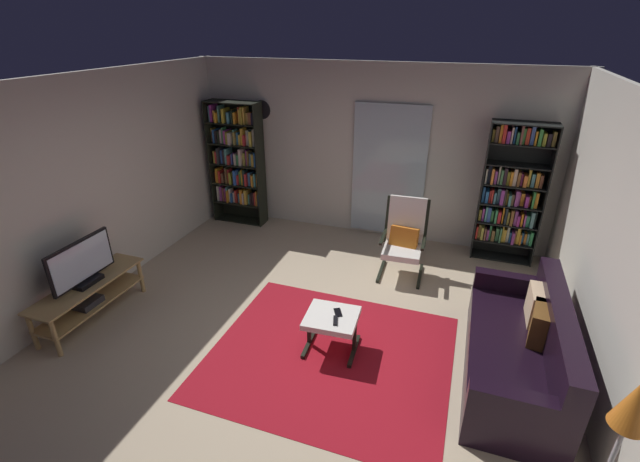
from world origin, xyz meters
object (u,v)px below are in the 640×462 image
Objects in this scene: bookshelf_near_sofa at (511,193)px; tv_remote at (335,321)px; television at (82,265)px; lounge_armchair at (404,236)px; tv_stand at (90,295)px; wall_clock at (262,110)px; leather_sofa at (520,350)px; bookshelf_near_tv at (237,160)px; cell_phone at (338,312)px; ottoman at (332,321)px; floor_lamp_by_sofa at (621,437)px.

tv_remote is at bearing -120.35° from bookshelf_near_sofa.
television is 0.80× the size of lounge_armchair.
television reaches higher than tv_remote.
tv_stand is 0.39m from television.
wall_clock is at bearing 78.76° from television.
bookshelf_near_tv is at bearing 150.57° from leather_sofa.
leather_sofa is (4.27, -2.41, -0.76)m from bookshelf_near_tv.
tv_stand is at bearing 162.36° from cell_phone.
bookshelf_near_tv is 4.96m from leather_sofa.
lounge_armchair is 1.80m from cell_phone.
ottoman is (2.73, 0.39, -0.36)m from television.
wall_clock reaches higher than tv_stand.
cell_phone is (2.53, -2.56, -0.64)m from bookshelf_near_tv.
bookshelf_near_tv is 0.91m from wall_clock.
wall_clock is at bearing 78.76° from tv_stand.
bookshelf_near_tv is 3.68m from ottoman.
television is 1.49× the size of ottoman.
bookshelf_near_tv is 6.87× the size of wall_clock.
bookshelf_near_tv is 3.63× the size of ottoman.
wall_clock is at bearing 28.49° from bookshelf_near_tv.
tv_remote is 3.89m from wall_clock.
wall_clock is (-2.50, 1.02, 1.32)m from lounge_armchair.
bookshelf_near_sofa is 6.70× the size of wall_clock.
television is at bearing -172.27° from leather_sofa.
tv_remote is 1.03× the size of cell_phone.
tv_remote is at bearing 141.41° from floor_lamp_by_sofa.
cell_phone is at bearing 9.38° from television.
bookshelf_near_tv is 3.77m from tv_remote.
television is 0.42× the size of bookshelf_near_sofa.
tv_stand is 0.70× the size of leather_sofa.
wall_clock is at bearing 145.85° from leather_sofa.
television reaches higher than ottoman.
ottoman is (-1.79, -0.22, 0.04)m from leather_sofa.
bookshelf_near_tv is at bearing 136.47° from floor_lamp_by_sofa.
bookshelf_near_sofa is 1.90× the size of lounge_armchair.
television reaches higher than tv_stand.
cell_phone is at bearing -52.56° from wall_clock.
ottoman is 3.92× the size of cell_phone.
bookshelf_near_tv is at bearing -179.19° from bookshelf_near_sofa.
wall_clock is (-2.13, 2.78, 1.43)m from cell_phone.
tv_stand is at bearing -102.52° from television.
television is 3.05m from bookshelf_near_tv.
bookshelf_near_sofa is 3.14m from cell_phone.
wall_clock is (0.65, 3.25, 1.54)m from tv_stand.
lounge_armchair is (-1.26, -0.86, -0.45)m from bookshelf_near_sofa.
lounge_armchair reaches higher than television.
television is (0.00, 0.01, 0.39)m from tv_stand.
leather_sofa is 3.52× the size of ottoman.
tv_stand reaches higher than cell_phone.
floor_lamp_by_sofa is (1.90, -1.65, 0.87)m from cell_phone.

